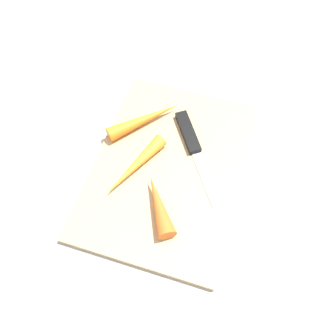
{
  "coord_description": "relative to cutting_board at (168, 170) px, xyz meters",
  "views": [
    {
      "loc": [
        0.32,
        0.1,
        0.62
      ],
      "look_at": [
        0.0,
        0.0,
        0.01
      ],
      "focal_mm": 41.99,
      "sensor_mm": 36.0,
      "label": 1
    }
  ],
  "objects": [
    {
      "name": "ground_plane",
      "position": [
        0.0,
        0.0,
        -0.01
      ],
      "size": [
        1.4,
        1.4,
        0.0
      ],
      "primitive_type": "plane",
      "color": "#ADA8A0"
    },
    {
      "name": "carrot_shortest",
      "position": [
        0.08,
        0.01,
        0.02
      ],
      "size": [
        0.11,
        0.09,
        0.03
      ],
      "primitive_type": "cone",
      "rotation": [
        0.0,
        1.57,
        3.72
      ],
      "color": "orange",
      "rests_on": "cutting_board"
    },
    {
      "name": "cutting_board",
      "position": [
        0.0,
        0.0,
        0.0
      ],
      "size": [
        0.36,
        0.26,
        0.01
      ],
      "primitive_type": "cube",
      "color": "tan",
      "rests_on": "ground_plane"
    },
    {
      "name": "carrot_medium",
      "position": [
        0.02,
        -0.05,
        0.02
      ],
      "size": [
        0.14,
        0.08,
        0.02
      ],
      "primitive_type": "cone",
      "rotation": [
        0.0,
        1.57,
        5.89
      ],
      "color": "orange",
      "rests_on": "cutting_board"
    },
    {
      "name": "carrot_longest",
      "position": [
        -0.08,
        -0.07,
        0.02
      ],
      "size": [
        0.12,
        0.12,
        0.03
      ],
      "primitive_type": "cone",
      "rotation": [
        0.0,
        1.57,
        2.37
      ],
      "color": "orange",
      "rests_on": "cutting_board"
    },
    {
      "name": "knife",
      "position": [
        -0.07,
        0.02,
        0.01
      ],
      "size": [
        0.18,
        0.13,
        0.01
      ],
      "rotation": [
        0.0,
        0.0,
        0.6
      ],
      "color": "#B7B7BC",
      "rests_on": "cutting_board"
    }
  ]
}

